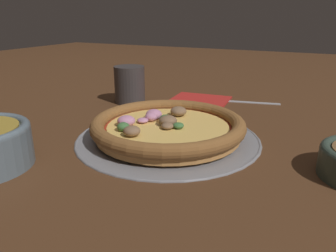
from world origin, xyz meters
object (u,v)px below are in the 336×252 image
Objects in this scene: pizza at (167,126)px; drinking_cup at (130,85)px; pizza_tray at (168,137)px; fork at (233,101)px; napkin at (198,101)px.

drinking_cup is at bearing 46.33° from pizza.
pizza_tray is 1.59× the size of fork.
pizza is at bearing 71.39° from fork.
drinking_cup is (0.18, 0.19, 0.04)m from pizza_tray.
drinking_cup reaches higher than napkin.
fork is (0.11, -0.22, -0.04)m from drinking_cup.
fork is (0.30, -0.03, -0.00)m from pizza_tray.
pizza is 1.63× the size of napkin.
pizza reaches higher than napkin.
drinking_cup is 0.54× the size of napkin.
drinking_cup is at bearing 46.51° from pizza_tray.
fork is (0.04, -0.08, -0.00)m from napkin.
napkin reaches higher than pizza_tray.
pizza is (-0.00, 0.00, 0.02)m from pizza_tray.
pizza_tray is at bearing 71.58° from fork.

